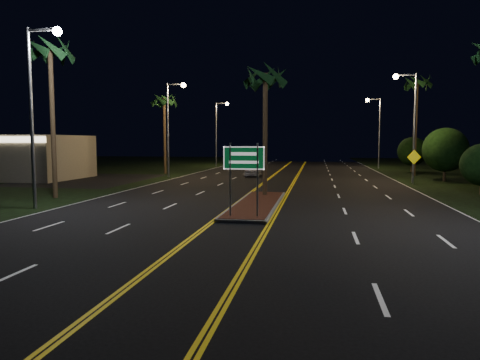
% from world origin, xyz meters
% --- Properties ---
extents(ground, '(120.00, 120.00, 0.00)m').
position_xyz_m(ground, '(0.00, 0.00, 0.00)').
color(ground, black).
rests_on(ground, ground).
extents(grass_left, '(40.00, 110.00, 0.01)m').
position_xyz_m(grass_left, '(-30.00, 25.00, 0.00)').
color(grass_left, black).
rests_on(grass_left, ground).
extents(median_island, '(2.25, 10.25, 0.17)m').
position_xyz_m(median_island, '(0.00, 7.00, 0.08)').
color(median_island, gray).
rests_on(median_island, ground).
extents(highway_sign, '(1.80, 0.08, 3.20)m').
position_xyz_m(highway_sign, '(0.00, 2.80, 2.40)').
color(highway_sign, gray).
rests_on(highway_sign, ground).
extents(commercial_building, '(15.00, 8.12, 4.00)m').
position_xyz_m(commercial_building, '(-26.00, 19.99, 2.00)').
color(commercial_building, gray).
rests_on(commercial_building, ground).
extents(streetlight_left_near, '(1.91, 0.44, 9.00)m').
position_xyz_m(streetlight_left_near, '(-10.61, 4.00, 5.66)').
color(streetlight_left_near, gray).
rests_on(streetlight_left_near, ground).
extents(streetlight_left_mid, '(1.91, 0.44, 9.00)m').
position_xyz_m(streetlight_left_mid, '(-10.61, 24.00, 5.66)').
color(streetlight_left_mid, gray).
rests_on(streetlight_left_mid, ground).
extents(streetlight_left_far, '(1.91, 0.44, 9.00)m').
position_xyz_m(streetlight_left_far, '(-10.61, 44.00, 5.66)').
color(streetlight_left_far, gray).
rests_on(streetlight_left_far, ground).
extents(streetlight_right_mid, '(1.91, 0.44, 9.00)m').
position_xyz_m(streetlight_right_mid, '(10.61, 22.00, 5.66)').
color(streetlight_right_mid, gray).
rests_on(streetlight_right_mid, ground).
extents(streetlight_right_far, '(1.91, 0.44, 9.00)m').
position_xyz_m(streetlight_right_far, '(10.61, 42.00, 5.66)').
color(streetlight_right_far, gray).
rests_on(streetlight_right_far, ground).
extents(palm_median, '(2.40, 2.40, 8.30)m').
position_xyz_m(palm_median, '(0.00, 10.50, 7.28)').
color(palm_median, '#382819').
rests_on(palm_median, ground).
extents(palm_left_near, '(2.40, 2.40, 9.80)m').
position_xyz_m(palm_left_near, '(-12.50, 8.00, 8.68)').
color(palm_left_near, '#382819').
rests_on(palm_left_near, ground).
extents(palm_left_far, '(2.40, 2.40, 8.80)m').
position_xyz_m(palm_left_far, '(-12.80, 28.00, 7.75)').
color(palm_left_far, '#382819').
rests_on(palm_left_far, ground).
extents(palm_right_far, '(2.40, 2.40, 10.30)m').
position_xyz_m(palm_right_far, '(12.80, 30.00, 9.14)').
color(palm_right_far, '#382819').
rests_on(palm_right_far, ground).
extents(shrub_mid, '(3.78, 3.78, 4.62)m').
position_xyz_m(shrub_mid, '(14.00, 24.00, 2.73)').
color(shrub_mid, '#382819').
rests_on(shrub_mid, ground).
extents(shrub_far, '(3.24, 3.24, 3.96)m').
position_xyz_m(shrub_far, '(13.80, 36.00, 2.34)').
color(shrub_far, '#382819').
rests_on(shrub_far, ground).
extents(car_near, '(1.97, 4.42, 1.46)m').
position_xyz_m(car_near, '(-3.10, 26.62, 0.73)').
color(car_near, white).
rests_on(car_near, ground).
extents(car_far, '(2.16, 4.74, 1.56)m').
position_xyz_m(car_far, '(-6.31, 40.80, 0.78)').
color(car_far, '#B7BBC2').
rests_on(car_far, ground).
extents(warning_sign, '(1.12, 0.35, 2.76)m').
position_xyz_m(warning_sign, '(10.80, 20.83, 1.82)').
color(warning_sign, gray).
rests_on(warning_sign, ground).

